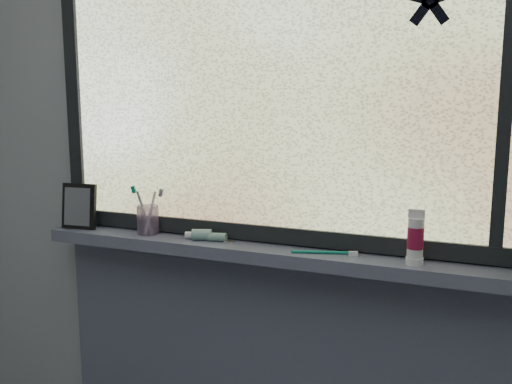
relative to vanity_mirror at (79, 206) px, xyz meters
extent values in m
cube|color=#9EA3A8|center=(0.73, 0.09, 0.15)|extent=(3.00, 0.01, 2.50)
cube|color=#555971|center=(0.73, 0.01, -0.10)|extent=(1.62, 0.14, 0.04)
cube|color=silver|center=(0.73, 0.07, 0.43)|extent=(1.50, 0.01, 1.00)
cube|color=black|center=(0.73, 0.06, -0.05)|extent=(1.60, 0.03, 0.05)
cube|color=black|center=(-0.05, 0.06, 0.43)|extent=(0.05, 0.03, 1.10)
cube|color=black|center=(1.33, 0.06, 0.43)|extent=(0.03, 0.03, 1.00)
cube|color=black|center=(0.00, 0.00, 0.00)|extent=(0.13, 0.08, 0.16)
cylinder|color=#B392C1|center=(0.26, 0.02, -0.03)|extent=(0.09, 0.09, 0.09)
cylinder|color=silver|center=(1.13, 0.00, 0.00)|extent=(0.05, 0.05, 0.11)
camera|label=1|loc=(1.29, -1.56, 0.38)|focal=40.00mm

